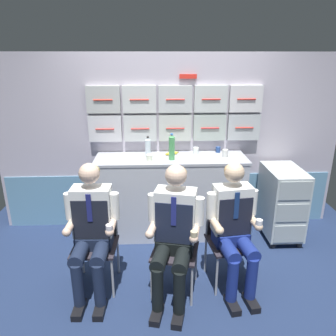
# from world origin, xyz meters

# --- Properties ---
(ground) EXTENTS (4.80, 4.80, 0.04)m
(ground) POSITION_xyz_m (0.00, 0.00, -0.02)
(ground) COLOR #1D2B4B
(galley_bulkhead) EXTENTS (4.20, 0.14, 2.15)m
(galley_bulkhead) POSITION_xyz_m (0.01, 1.37, 1.08)
(galley_bulkhead) COLOR #B9B1C1
(galley_bulkhead) RESTS_ON ground
(galley_counter) EXTENTS (1.76, 0.53, 0.99)m
(galley_counter) POSITION_xyz_m (0.01, 1.09, 0.49)
(galley_counter) COLOR #B4B8C2
(galley_counter) RESTS_ON ground
(service_trolley) EXTENTS (0.40, 0.65, 0.87)m
(service_trolley) POSITION_xyz_m (1.32, 0.96, 0.47)
(service_trolley) COLOR black
(service_trolley) RESTS_ON ground
(folding_chair_left) EXTENTS (0.42, 0.42, 0.83)m
(folding_chair_left) POSITION_xyz_m (-0.75, 0.23, 0.51)
(folding_chair_left) COLOR #A8AAAF
(folding_chair_left) RESTS_ON ground
(crew_member_left) EXTENTS (0.49, 0.61, 1.24)m
(crew_member_left) POSITION_xyz_m (-0.76, 0.07, 0.68)
(crew_member_left) COLOR black
(crew_member_left) RESTS_ON ground
(folding_chair_right) EXTENTS (0.48, 0.48, 0.83)m
(folding_chair_right) POSITION_xyz_m (0.01, 0.12, 0.51)
(folding_chair_right) COLOR #A8AAAF
(folding_chair_right) RESTS_ON ground
(crew_member_right) EXTENTS (0.51, 0.66, 1.25)m
(crew_member_right) POSITION_xyz_m (-0.03, -0.03, 0.68)
(crew_member_right) COLOR black
(crew_member_right) RESTS_ON ground
(folding_chair_by_counter) EXTENTS (0.45, 0.45, 0.83)m
(folding_chair_by_counter) POSITION_xyz_m (0.51, 0.23, 0.51)
(folding_chair_by_counter) COLOR #A8AAAF
(folding_chair_by_counter) RESTS_ON ground
(crew_member_by_counter) EXTENTS (0.48, 0.62, 1.22)m
(crew_member_by_counter) POSITION_xyz_m (0.53, 0.07, 0.67)
(crew_member_by_counter) COLOR black
(crew_member_by_counter) RESTS_ON ground
(sparkling_bottle_green) EXTENTS (0.07, 0.07, 0.30)m
(sparkling_bottle_green) POSITION_xyz_m (0.01, 1.01, 1.13)
(sparkling_bottle_green) COLOR #4B9F59
(sparkling_bottle_green) RESTS_ON galley_counter
(water_bottle_blue_cap) EXTENTS (0.06, 0.06, 0.24)m
(water_bottle_blue_cap) POSITION_xyz_m (-0.26, 1.13, 1.10)
(water_bottle_blue_cap) COLOR silver
(water_bottle_blue_cap) RESTS_ON galley_counter
(espresso_cup_small) EXTENTS (0.06, 0.06, 0.08)m
(espresso_cup_small) POSITION_xyz_m (0.31, 1.20, 1.03)
(espresso_cup_small) COLOR white
(espresso_cup_small) RESTS_ON galley_counter
(paper_cup_tan) EXTENTS (0.07, 0.07, 0.09)m
(paper_cup_tan) POSITION_xyz_m (0.64, 1.08, 1.03)
(paper_cup_tan) COLOR silver
(paper_cup_tan) RESTS_ON galley_counter
(coffee_cup_white) EXTENTS (0.07, 0.07, 0.07)m
(coffee_cup_white) POSITION_xyz_m (-0.24, 0.99, 1.02)
(coffee_cup_white) COLOR silver
(coffee_cup_white) RESTS_ON galley_counter
(coffee_cup_spare) EXTENTS (0.06, 0.06, 0.07)m
(coffee_cup_spare) POSITION_xyz_m (0.59, 1.27, 1.02)
(coffee_cup_spare) COLOR navy
(coffee_cup_spare) RESTS_ON galley_counter
(snack_banana) EXTENTS (0.17, 0.10, 0.04)m
(snack_banana) POSITION_xyz_m (0.02, 1.18, 1.01)
(snack_banana) COLOR yellow
(snack_banana) RESTS_ON galley_counter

